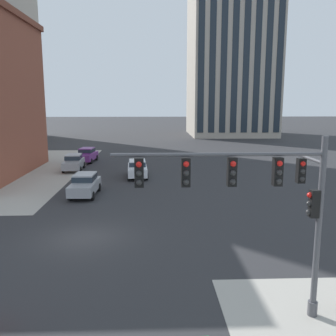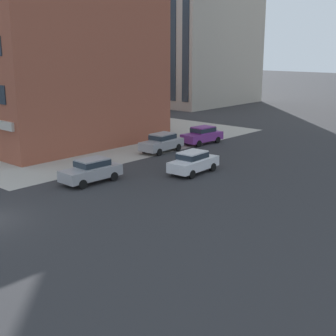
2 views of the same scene
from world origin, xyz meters
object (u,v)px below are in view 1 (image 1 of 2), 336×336
(car_cross_eastbound, at_px, (137,168))
(car_main_mid, at_px, (85,184))
(car_main_northbound_far, at_px, (87,154))
(traffic_signal_main, at_px, (266,196))
(car_cross_westbound, at_px, (74,162))

(car_cross_eastbound, bearing_deg, car_main_mid, -119.13)
(car_main_northbound_far, bearing_deg, car_main_mid, -80.59)
(traffic_signal_main, relative_size, car_cross_eastbound, 1.51)
(car_main_northbound_far, distance_m, car_main_mid, 16.29)
(car_main_northbound_far, xyz_separation_m, car_cross_westbound, (-0.43, -5.40, 0.00))
(car_cross_eastbound, bearing_deg, traffic_signal_main, -77.48)
(car_cross_eastbound, relative_size, car_main_mid, 1.01)
(traffic_signal_main, xyz_separation_m, car_main_northbound_far, (-11.55, 32.54, -3.22))
(traffic_signal_main, relative_size, car_cross_westbound, 1.51)
(car_main_mid, bearing_deg, car_cross_eastbound, 60.87)
(traffic_signal_main, bearing_deg, car_cross_westbound, 113.81)
(car_main_mid, bearing_deg, car_main_northbound_far, 99.41)
(traffic_signal_main, relative_size, car_main_northbound_far, 1.50)
(car_main_northbound_far, xyz_separation_m, car_main_mid, (2.67, -16.07, 0.00))
(car_cross_eastbound, bearing_deg, car_cross_westbound, 149.84)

